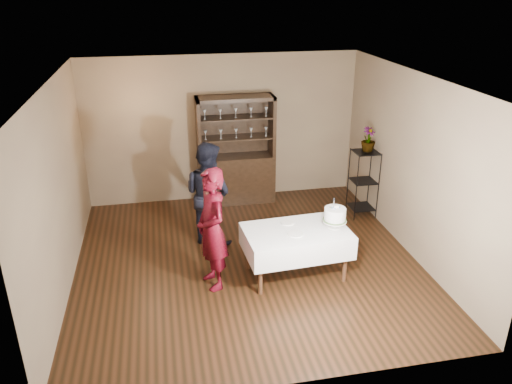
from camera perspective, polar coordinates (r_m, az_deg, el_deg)
floor at (r=7.54m, az=-0.98°, el=-7.94°), size 5.00×5.00×0.00m
ceiling at (r=6.56m, az=-1.14°, el=12.66°), size 5.00×5.00×0.00m
back_wall at (r=9.28m, az=-3.83°, el=7.21°), size 5.00×0.02×2.70m
wall_left at (r=6.98m, az=-21.68°, el=0.05°), size 0.02×5.00×2.70m
wall_right at (r=7.75m, az=17.48°, el=2.88°), size 0.02×5.00×2.70m
china_hutch at (r=9.29m, az=-2.28°, el=2.81°), size 1.40×0.48×2.00m
plant_etagere at (r=8.90m, az=12.16°, el=1.26°), size 0.42×0.42×1.20m
cake_table at (r=6.98m, az=4.61°, el=-5.59°), size 1.49×0.97×0.71m
woman at (r=6.63m, az=-5.06°, el=-4.26°), size 0.56×0.71×1.70m
man at (r=7.79m, az=-5.51°, el=-0.15°), size 1.01×1.01×1.66m
cake at (r=6.96m, az=9.01°, el=-2.66°), size 0.33×0.33×0.46m
plate_near at (r=6.79m, az=4.54°, el=-4.78°), size 0.26×0.26×0.01m
plate_far at (r=7.08m, az=3.60°, el=-3.52°), size 0.24×0.24×0.01m
potted_plant at (r=8.69m, az=12.72°, el=5.89°), size 0.32×0.32×0.42m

